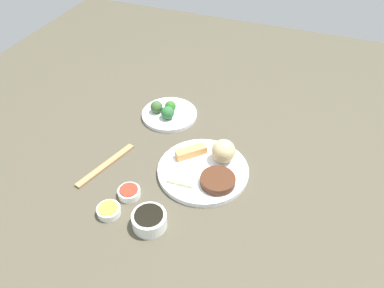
{
  "coord_description": "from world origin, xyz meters",
  "views": [
    {
      "loc": [
        0.26,
        -0.75,
        0.84
      ],
      "look_at": [
        -0.06,
        0.07,
        0.06
      ],
      "focal_mm": 35.43,
      "sensor_mm": 36.0,
      "label": 1
    }
  ],
  "objects_px": {
    "broccoli_plate": "(169,114)",
    "soy_sauce_bowl": "(149,220)",
    "sauce_ramekin_sweet_and_sour": "(129,193)",
    "chopsticks_pair": "(106,165)",
    "main_plate": "(204,170)",
    "sauce_ramekin_hot_mustard": "(109,211)"
  },
  "relations": [
    {
      "from": "main_plate",
      "to": "sauce_ramekin_hot_mustard",
      "type": "height_order",
      "value": "sauce_ramekin_hot_mustard"
    },
    {
      "from": "soy_sauce_bowl",
      "to": "sauce_ramekin_hot_mustard",
      "type": "xyz_separation_m",
      "value": [
        -0.12,
        -0.0,
        -0.01
      ]
    },
    {
      "from": "soy_sauce_bowl",
      "to": "chopsticks_pair",
      "type": "height_order",
      "value": "soy_sauce_bowl"
    },
    {
      "from": "sauce_ramekin_sweet_and_sour",
      "to": "sauce_ramekin_hot_mustard",
      "type": "distance_m",
      "value": 0.08
    },
    {
      "from": "main_plate",
      "to": "sauce_ramekin_sweet_and_sour",
      "type": "distance_m",
      "value": 0.23
    },
    {
      "from": "main_plate",
      "to": "sauce_ramekin_hot_mustard",
      "type": "bearing_deg",
      "value": -128.1
    },
    {
      "from": "main_plate",
      "to": "broccoli_plate",
      "type": "height_order",
      "value": "main_plate"
    },
    {
      "from": "broccoli_plate",
      "to": "sauce_ramekin_sweet_and_sour",
      "type": "xyz_separation_m",
      "value": [
        0.04,
        -0.38,
        0.0
      ]
    },
    {
      "from": "soy_sauce_bowl",
      "to": "sauce_ramekin_hot_mustard",
      "type": "relative_size",
      "value": 1.44
    },
    {
      "from": "chopsticks_pair",
      "to": "broccoli_plate",
      "type": "bearing_deg",
      "value": 75.08
    },
    {
      "from": "broccoli_plate",
      "to": "sauce_ramekin_hot_mustard",
      "type": "bearing_deg",
      "value": -87.22
    },
    {
      "from": "main_plate",
      "to": "chopsticks_pair",
      "type": "relative_size",
      "value": 1.21
    },
    {
      "from": "sauce_ramekin_hot_mustard",
      "to": "chopsticks_pair",
      "type": "bearing_deg",
      "value": 123.5
    },
    {
      "from": "broccoli_plate",
      "to": "soy_sauce_bowl",
      "type": "bearing_deg",
      "value": -72.58
    },
    {
      "from": "main_plate",
      "to": "broccoli_plate",
      "type": "xyz_separation_m",
      "value": [
        -0.21,
        0.22,
        -0.0
      ]
    },
    {
      "from": "main_plate",
      "to": "sauce_ramekin_hot_mustard",
      "type": "relative_size",
      "value": 4.29
    },
    {
      "from": "broccoli_plate",
      "to": "sauce_ramekin_sweet_and_sour",
      "type": "height_order",
      "value": "sauce_ramekin_sweet_and_sour"
    },
    {
      "from": "broccoli_plate",
      "to": "soy_sauce_bowl",
      "type": "height_order",
      "value": "soy_sauce_bowl"
    },
    {
      "from": "broccoli_plate",
      "to": "main_plate",
      "type": "bearing_deg",
      "value": -46.54
    },
    {
      "from": "broccoli_plate",
      "to": "soy_sauce_bowl",
      "type": "xyz_separation_m",
      "value": [
        0.14,
        -0.45,
        0.01
      ]
    },
    {
      "from": "chopsticks_pair",
      "to": "sauce_ramekin_hot_mustard",
      "type": "bearing_deg",
      "value": -56.5
    },
    {
      "from": "sauce_ramekin_sweet_and_sour",
      "to": "chopsticks_pair",
      "type": "xyz_separation_m",
      "value": [
        -0.12,
        0.08,
        -0.01
      ]
    }
  ]
}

